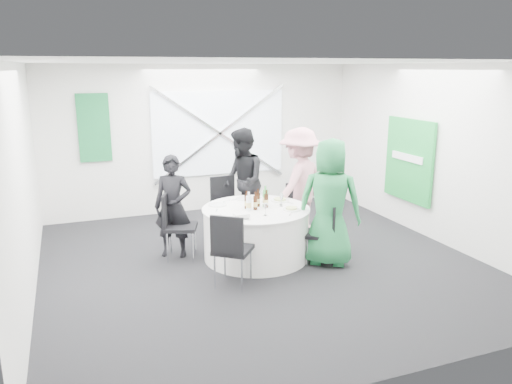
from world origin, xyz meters
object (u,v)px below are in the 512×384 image
object	(u,v)px
person_woman_pink	(299,184)
person_man_back_left	(173,206)
chair_front_left	(230,245)
chair_back_left	(174,220)
banquet_table	(256,233)
chair_back_right	(292,208)
green_water_bottle	(265,198)
clear_water_bottle	(249,203)
chair_front_right	(326,229)
person_man_back	(242,182)
chair_back	(225,201)
person_woman_green	(330,203)

from	to	relation	value
person_woman_pink	person_man_back_left	bearing A→B (deg)	-29.42
chair_front_left	person_man_back_left	world-z (taller)	person_man_back_left
chair_back_left	banquet_table	bearing A→B (deg)	-90.00
chair_back_right	green_water_bottle	size ratio (longest dim) A/B	2.84
chair_back_right	clear_water_bottle	size ratio (longest dim) A/B	3.22
chair_back_left	chair_front_right	distance (m)	2.19
banquet_table	green_water_bottle	size ratio (longest dim) A/B	4.97
person_woman_pink	green_water_bottle	distance (m)	1.00
person_man_back	green_water_bottle	bearing A→B (deg)	7.72
clear_water_bottle	banquet_table	bearing A→B (deg)	32.45
banquet_table	person_woman_pink	size ratio (longest dim) A/B	0.86
chair_back	person_woman_pink	world-z (taller)	person_woman_pink
chair_front_left	person_man_back	bearing A→B (deg)	-75.14
banquet_table	chair_front_right	distance (m)	1.03
chair_front_right	clear_water_bottle	world-z (taller)	clear_water_bottle
banquet_table	chair_back_left	distance (m)	1.20
chair_front_left	person_woman_green	size ratio (longest dim) A/B	0.54
person_man_back	person_woman_green	bearing A→B (deg)	31.60
chair_front_left	person_woman_green	xyz separation A→B (m)	(1.55, 0.28, 0.32)
banquet_table	green_water_bottle	xyz separation A→B (m)	(0.15, 0.02, 0.50)
chair_back_left	chair_front_right	xyz separation A→B (m)	(1.97, -0.96, -0.07)
chair_back_right	person_man_back_left	world-z (taller)	person_man_back_left
chair_front_left	clear_water_bottle	world-z (taller)	clear_water_bottle
chair_front_right	person_man_back	distance (m)	1.85
chair_back	chair_back_right	world-z (taller)	chair_back
chair_back	person_woman_green	bearing A→B (deg)	-65.32
chair_front_left	chair_back	bearing A→B (deg)	-67.70
banquet_table	chair_back_left	xyz separation A→B (m)	(-1.11, 0.41, 0.20)
person_man_back_left	clear_water_bottle	world-z (taller)	person_man_back_left
chair_back_left	green_water_bottle	world-z (taller)	green_water_bottle
chair_front_left	person_man_back	distance (m)	2.17
person_woman_green	chair_back_right	bearing A→B (deg)	-55.54
chair_back	person_man_back	bearing A→B (deg)	-8.96
person_woman_pink	clear_water_bottle	bearing A→B (deg)	0.18
person_man_back_left	person_woman_pink	distance (m)	2.08
person_man_back	person_woman_pink	distance (m)	0.96
chair_back	person_woman_green	distance (m)	2.00
chair_back_left	clear_water_bottle	world-z (taller)	clear_water_bottle
person_man_back_left	green_water_bottle	size ratio (longest dim) A/B	4.84
person_man_back	chair_back_left	bearing A→B (deg)	-51.95
banquet_table	chair_back	world-z (taller)	chair_back
banquet_table	person_man_back	bearing A→B (deg)	80.90
chair_back_left	clear_water_bottle	distance (m)	1.13
clear_water_bottle	chair_back_left	bearing A→B (deg)	152.81
chair_back_right	person_woman_pink	world-z (taller)	person_woman_pink
person_woman_pink	chair_back	bearing A→B (deg)	-58.12
chair_back_right	chair_front_right	bearing A→B (deg)	-34.17
chair_front_right	clear_water_bottle	bearing A→B (deg)	-81.88
person_man_back_left	person_woman_green	distance (m)	2.27
chair_front_left	person_man_back	world-z (taller)	person_man_back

